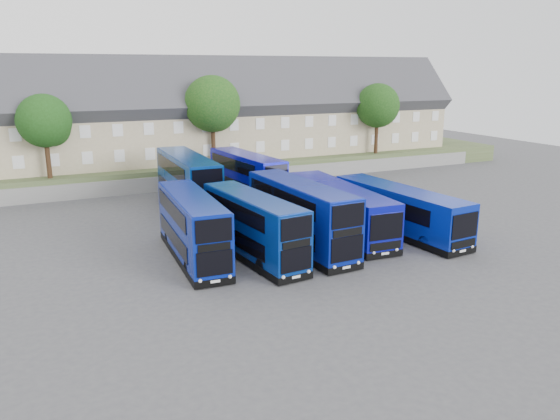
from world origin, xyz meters
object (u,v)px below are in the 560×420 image
at_px(tree_west, 46,123).
at_px(tree_east, 378,107).
at_px(coach_east_a, 339,210).
at_px(tree_far, 385,100).
at_px(dd_front_left, 193,229).
at_px(tree_mid, 213,106).
at_px(dd_front_mid, 253,228).

xyz_separation_m(tree_west, tree_east, (36.00, 0.00, 0.34)).
bearing_deg(coach_east_a, tree_far, 53.00).
xyz_separation_m(dd_front_left, tree_east, (28.85, 21.65, 5.37)).
xyz_separation_m(coach_east_a, tree_west, (-18.56, 20.53, 5.33)).
xyz_separation_m(tree_west, tree_mid, (16.00, 0.50, 1.02)).
relative_size(coach_east_a, tree_mid, 1.41).
bearing_deg(dd_front_left, tree_far, 42.41).
xyz_separation_m(coach_east_a, tree_east, (17.44, 20.53, 5.67)).
height_order(tree_west, tree_mid, tree_mid).
bearing_deg(dd_front_left, tree_mid, 71.20).
distance_m(coach_east_a, tree_far, 36.65).
distance_m(dd_front_mid, tree_east, 34.64).
bearing_deg(tree_far, coach_east_a, -130.41).
xyz_separation_m(dd_front_mid, tree_far, (31.29, 30.05, 5.74)).
xyz_separation_m(tree_mid, tree_far, (26.00, 6.50, -0.34)).
distance_m(dd_front_mid, tree_mid, 24.89).
bearing_deg(dd_front_mid, dd_front_left, 152.79).
bearing_deg(dd_front_left, tree_east, 39.87).
relative_size(dd_front_left, tree_far, 1.21).
bearing_deg(tree_far, tree_east, -130.60).
bearing_deg(coach_east_a, tree_east, 53.06).
relative_size(dd_front_left, tree_west, 1.37).
distance_m(dd_front_left, coach_east_a, 11.48).
xyz_separation_m(dd_front_mid, tree_west, (-10.71, 23.05, 5.06)).
relative_size(dd_front_mid, tree_far, 1.20).
height_order(tree_mid, tree_east, tree_mid).
bearing_deg(tree_east, coach_east_a, -130.35).
distance_m(tree_mid, tree_east, 20.02).
height_order(dd_front_left, tree_mid, tree_mid).
height_order(tree_west, tree_far, tree_far).
distance_m(tree_west, tree_mid, 16.04).
distance_m(tree_east, tree_far, 9.23).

